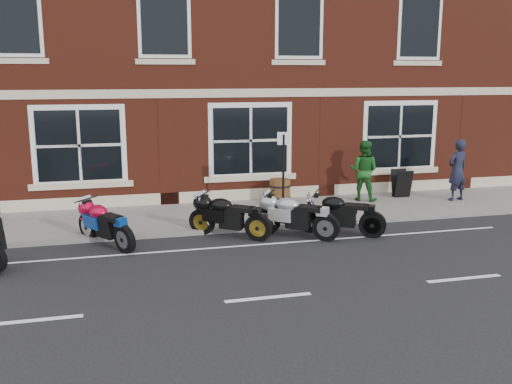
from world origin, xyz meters
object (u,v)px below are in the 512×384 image
pedestrian_left (457,170)px  barrel_planter (280,191)px  moto_sport_red (106,223)px  moto_sport_black (228,215)px  a_board_sign (401,183)px  moto_sport_silver (295,214)px  pedestrian_right (364,171)px  parking_sign (283,170)px  moto_naked_black (340,213)px

pedestrian_left → barrel_planter: pedestrian_left is taller
moto_sport_red → barrel_planter: bearing=-3.7°
moto_sport_black → a_board_sign: bearing=-29.3°
moto_sport_silver → a_board_sign: a_board_sign is taller
pedestrian_right → moto_sport_red: bearing=57.9°
moto_sport_red → parking_sign: size_ratio=0.80×
moto_sport_black → pedestrian_right: size_ratio=0.99×
moto_sport_red → moto_sport_silver: size_ratio=1.04×
moto_sport_black → pedestrian_left: bearing=-39.3°
moto_sport_red → pedestrian_right: bearing=-14.0°
barrel_planter → parking_sign: bearing=-104.2°
moto_sport_silver → moto_naked_black: (1.16, -0.08, -0.01)m
moto_naked_black → pedestrian_left: bearing=-31.8°
moto_sport_red → barrel_planter: (5.07, 2.83, -0.07)m
moto_naked_black → barrel_planter: 3.34m
barrel_planter → parking_sign: parking_sign is taller
pedestrian_left → parking_sign: parking_sign is taller
pedestrian_left → pedestrian_right: size_ratio=1.02×
moto_naked_black → parking_sign: parking_sign is taller
moto_sport_red → parking_sign: 4.74m
moto_sport_red → moto_sport_black: size_ratio=1.03×
moto_sport_silver → pedestrian_right: size_ratio=0.99×
moto_sport_red → pedestrian_right: pedestrian_right is taller
parking_sign → pedestrian_left: bearing=22.8°
parking_sign → moto_sport_red: bearing=-157.0°
moto_sport_silver → parking_sign: (0.07, 1.22, 0.91)m
pedestrian_right → a_board_sign: size_ratio=2.11×
moto_sport_red → moto_naked_black: size_ratio=0.99×
pedestrian_left → barrel_planter: bearing=-21.0°
moto_sport_red → barrel_planter: moto_sport_red is taller
pedestrian_right → moto_sport_black: bearing=67.7°
pedestrian_left → moto_sport_black: bearing=2.7°
moto_sport_black → a_board_sign: (6.15, 2.75, -0.01)m
moto_sport_black → pedestrian_left: pedestrian_left is taller
moto_naked_black → a_board_sign: size_ratio=2.19×
moto_sport_black → moto_sport_silver: moto_sport_silver is taller
pedestrian_left → barrel_planter: size_ratio=2.57×
pedestrian_left → a_board_sign: 1.72m
moto_sport_black → moto_sport_silver: (1.58, -0.39, 0.01)m
moto_sport_silver → parking_sign: bearing=35.1°
moto_sport_silver → parking_sign: 1.52m
pedestrian_right → barrel_planter: bearing=34.7°
parking_sign → a_board_sign: bearing=35.6°
moto_sport_black → pedestrian_right: pedestrian_right is taller
moto_naked_black → moto_sport_black: bearing=112.2°
moto_sport_silver → a_board_sign: 5.55m
moto_sport_black → a_board_sign: a_board_sign is taller
pedestrian_left → parking_sign: size_ratio=0.80×
moto_sport_black → a_board_sign: 6.74m
moto_naked_black → moto_sport_red: bearing=117.4°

